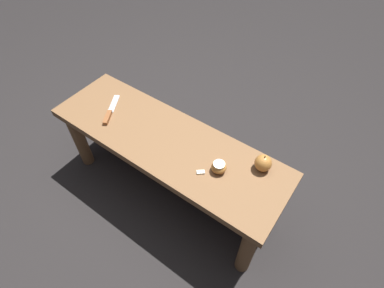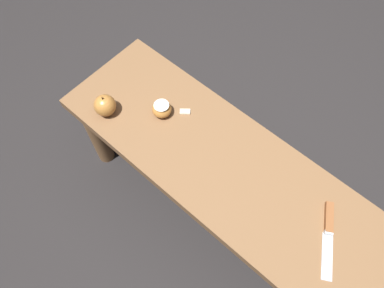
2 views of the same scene
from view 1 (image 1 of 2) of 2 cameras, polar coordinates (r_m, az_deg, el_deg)
ground_plane at (r=1.90m, az=-4.06°, el=-8.57°), size 8.00×8.00×0.00m
wooden_bench at (r=1.59m, az=-4.80°, el=-1.27°), size 1.30×0.41×0.47m
knife at (r=1.70m, az=-15.46°, el=5.66°), size 0.15×0.22×0.02m
apple_whole at (r=1.41m, az=13.40°, el=-3.54°), size 0.08×0.08×0.09m
apple_cut at (r=1.38m, az=5.13°, el=-4.40°), size 0.07×0.07×0.05m
apple_slice_near_knife at (r=1.38m, az=1.67°, el=-5.38°), size 0.04×0.04×0.01m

